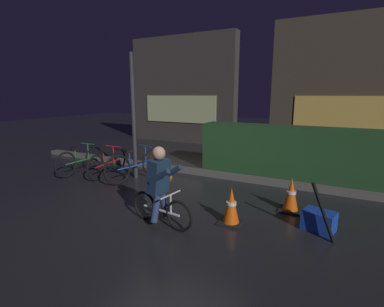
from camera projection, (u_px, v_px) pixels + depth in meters
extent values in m
plane|color=black|center=(167.00, 207.00, 5.14)|extent=(40.00, 40.00, 0.00)
cube|color=#56544F|center=(215.00, 174.00, 7.03)|extent=(12.00, 0.24, 0.12)
cube|color=#214723|center=(298.00, 152.00, 6.88)|extent=(4.80, 0.70, 1.24)
cube|color=#383330|center=(183.00, 90.00, 11.83)|extent=(4.67, 0.50, 4.33)
cube|color=#BFCC8C|center=(180.00, 109.00, 11.76)|extent=(3.27, 0.04, 1.10)
cube|color=#42382D|center=(361.00, 85.00, 9.48)|extent=(5.83, 0.50, 4.61)
cube|color=#E5B751|center=(358.00, 113.00, 9.43)|extent=(4.08, 0.04, 1.10)
cylinder|color=#2D2D33|center=(133.00, 118.00, 6.63)|extent=(0.10, 0.10, 2.93)
torus|color=black|center=(95.00, 157.00, 7.73)|extent=(0.07, 0.64, 0.64)
torus|color=black|center=(66.00, 165.00, 6.89)|extent=(0.07, 0.64, 0.64)
cylinder|color=#236B38|center=(81.00, 161.00, 7.31)|extent=(0.07, 0.96, 0.04)
cylinder|color=#236B38|center=(75.00, 155.00, 7.12)|extent=(0.03, 0.03, 0.36)
cube|color=black|center=(75.00, 148.00, 7.09)|extent=(0.11, 0.20, 0.05)
cylinder|color=#236B38|center=(88.00, 151.00, 7.50)|extent=(0.03, 0.03, 0.40)
cylinder|color=#236B38|center=(87.00, 144.00, 7.46)|extent=(0.46, 0.04, 0.02)
torus|color=black|center=(119.00, 159.00, 7.51)|extent=(0.13, 0.62, 0.62)
torus|color=black|center=(96.00, 168.00, 6.66)|extent=(0.13, 0.62, 0.62)
cylinder|color=#B21919|center=(108.00, 163.00, 7.09)|extent=(0.16, 0.92, 0.04)
cylinder|color=#B21919|center=(103.00, 158.00, 6.90)|extent=(0.03, 0.03, 0.35)
cube|color=black|center=(103.00, 151.00, 6.87)|extent=(0.13, 0.21, 0.05)
cylinder|color=#B21919|center=(113.00, 154.00, 7.28)|extent=(0.03, 0.03, 0.39)
cylinder|color=#B21919|center=(113.00, 146.00, 7.24)|extent=(0.46, 0.09, 0.02)
torus|color=black|center=(153.00, 162.00, 7.08)|extent=(0.22, 0.68, 0.69)
torus|color=black|center=(117.00, 170.00, 6.33)|extent=(0.22, 0.68, 0.69)
cylinder|color=#19479E|center=(136.00, 166.00, 6.71)|extent=(0.30, 1.01, 0.04)
cylinder|color=#19479E|center=(130.00, 159.00, 6.54)|extent=(0.03, 0.03, 0.39)
cube|color=black|center=(129.00, 151.00, 6.50)|extent=(0.15, 0.22, 0.05)
cylinder|color=#19479E|center=(146.00, 155.00, 6.87)|extent=(0.03, 0.03, 0.44)
cylinder|color=#19479E|center=(145.00, 146.00, 6.82)|extent=(0.45, 0.14, 0.02)
cube|color=black|center=(231.00, 223.00, 4.48)|extent=(0.36, 0.36, 0.03)
cone|color=#EA560F|center=(231.00, 205.00, 4.42)|extent=(0.26, 0.26, 0.56)
cylinder|color=white|center=(231.00, 203.00, 4.41)|extent=(0.16, 0.16, 0.05)
cube|color=black|center=(290.00, 210.00, 4.96)|extent=(0.36, 0.36, 0.03)
cone|color=#EA560F|center=(291.00, 194.00, 4.90)|extent=(0.26, 0.26, 0.57)
cylinder|color=white|center=(291.00, 192.00, 4.90)|extent=(0.16, 0.16, 0.05)
cube|color=#193DB7|center=(319.00, 221.00, 4.23)|extent=(0.51, 0.42, 0.30)
torus|color=black|center=(179.00, 216.00, 4.18)|extent=(0.49, 0.11, 0.48)
torus|color=black|center=(145.00, 205.00, 4.58)|extent=(0.49, 0.11, 0.48)
cylinder|color=silver|center=(161.00, 210.00, 4.38)|extent=(0.70, 0.13, 0.04)
cylinder|color=silver|center=(155.00, 201.00, 4.42)|extent=(0.03, 0.03, 0.26)
cube|color=black|center=(155.00, 193.00, 4.39)|extent=(0.21, 0.12, 0.05)
cylinder|color=silver|center=(171.00, 204.00, 4.24)|extent=(0.03, 0.03, 0.30)
cylinder|color=silver|center=(171.00, 195.00, 4.21)|extent=(0.08, 0.46, 0.02)
cylinder|color=navy|center=(164.00, 205.00, 4.46)|extent=(0.14, 0.22, 0.42)
cylinder|color=navy|center=(156.00, 209.00, 4.30)|extent=(0.14, 0.22, 0.42)
cube|color=#192D47|center=(158.00, 176.00, 4.29)|extent=(0.30, 0.35, 0.54)
sphere|color=tan|center=(159.00, 153.00, 4.20)|extent=(0.20, 0.20, 0.20)
cylinder|color=#192D47|center=(171.00, 172.00, 4.31)|extent=(0.40, 0.13, 0.29)
cylinder|color=#192D47|center=(159.00, 177.00, 4.09)|extent=(0.40, 0.13, 0.29)
ellipsoid|color=brown|center=(164.00, 176.00, 4.49)|extent=(0.34, 0.20, 0.24)
cylinder|color=black|center=(323.00, 212.00, 3.94)|extent=(0.39, 0.19, 0.79)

